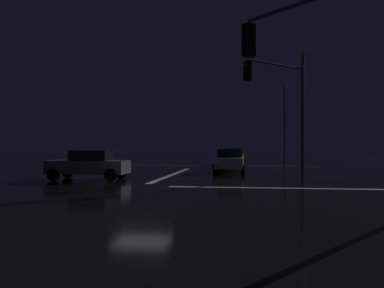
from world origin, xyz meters
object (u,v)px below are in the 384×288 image
sedan_orange (234,156)px  traffic_signal_ne (281,96)px  streetlamp_right_near (303,100)px  traffic_signal_se (318,56)px  streetlamp_right_far (284,117)px  sedan_white (230,161)px  sedan_gray_crossing (89,165)px  sedan_green (231,158)px

sedan_orange → traffic_signal_ne: bearing=-77.7°
traffic_signal_ne → streetlamp_right_near: size_ratio=0.77×
traffic_signal_se → streetlamp_right_far: 35.83m
sedan_white → sedan_gray_crossing: bearing=-136.3°
sedan_green → sedan_white: bearing=-88.3°
traffic_signal_se → streetlamp_right_near: size_ratio=0.69×
streetlamp_right_near → sedan_gray_crossing: bearing=-141.4°
sedan_white → sedan_orange: size_ratio=1.00×
traffic_signal_se → streetlamp_right_far: bearing=86.6°
sedan_gray_crossing → streetlamp_right_far: 29.09m
sedan_orange → traffic_signal_se: bearing=-83.5°
sedan_orange → streetlamp_right_far: streetlamp_right_far is taller
sedan_orange → traffic_signal_se: 28.45m
sedan_green → streetlamp_right_far: size_ratio=0.50×
traffic_signal_ne → streetlamp_right_near: (2.07, 6.57, 0.43)m
sedan_orange → sedan_gray_crossing: (-7.13, -18.25, 0.00)m
sedan_orange → streetlamp_right_near: streetlamp_right_near is taller
sedan_green → streetlamp_right_far: (5.38, 13.43, 4.23)m
sedan_gray_crossing → traffic_signal_ne: bearing=18.1°
traffic_signal_ne → traffic_signal_se: 13.20m
sedan_orange → sedan_gray_crossing: 19.59m
traffic_signal_ne → streetlamp_right_far: 22.66m
sedan_orange → streetlamp_right_near: 10.77m
traffic_signal_se → traffic_signal_ne: bearing=89.8°
sedan_white → traffic_signal_se: (3.11, -16.72, 3.45)m
sedan_gray_crossing → streetlamp_right_near: streetlamp_right_near is taller
sedan_white → traffic_signal_se: traffic_signal_se is taller
sedan_orange → traffic_signal_ne: size_ratio=0.64×
streetlamp_right_near → streetlamp_right_far: size_ratio=1.02×
sedan_green → sedan_orange: same height
sedan_white → sedan_green: size_ratio=1.00×
traffic_signal_se → sedan_green: bearing=98.3°
traffic_signal_se → sedan_orange: bearing=96.5°
sedan_green → streetlamp_right_far: streetlamp_right_far is taller
sedan_white → streetlamp_right_near: (5.22, 3.04, 4.33)m
sedan_green → traffic_signal_se: 22.83m
sedan_white → sedan_gray_crossing: 10.00m
sedan_green → traffic_signal_ne: bearing=-70.1°
sedan_orange → streetlamp_right_near: (5.32, -8.30, 4.33)m
streetlamp_right_near → traffic_signal_se: bearing=-96.1°
streetlamp_right_far → traffic_signal_se: bearing=-93.4°
sedan_green → streetlamp_right_far: 15.07m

